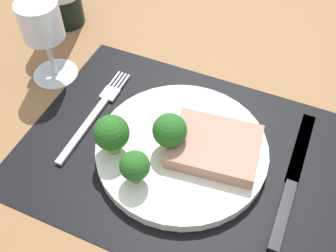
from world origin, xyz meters
The scene contains 10 objects.
ground_plane centered at (0.00, 0.00, -1.50)cm, with size 140.00×110.00×3.00cm, color brown.
placemat centered at (0.00, 0.00, 0.15)cm, with size 43.70×32.28×0.30cm, color black.
plate centered at (0.00, 0.00, 1.10)cm, with size 23.34×23.34×1.60cm, color silver.
steak centered at (4.26, 0.94, 2.91)cm, with size 11.45×9.16×2.03cm, color tan.
broccoli_center centered at (-8.07, -4.16, 5.34)cm, with size 4.68×4.68×5.92cm.
broccoli_back_left centered at (-1.44, -0.85, 5.38)cm, with size 4.52×4.52×5.81cm.
broccoli_near_fork centered at (-3.27, -7.19, 4.88)cm, with size 3.78×3.78×4.97cm.
fork centered at (-14.44, 1.42, 0.55)cm, with size 2.40×19.20×0.50cm.
knife centered at (14.92, 0.53, 0.60)cm, with size 1.80×23.00×0.80cm.
wine_glass centered at (-25.01, 6.61, 9.33)cm, with size 7.25×7.25×13.32cm.
Camera 1 is at (11.05, -29.97, 44.85)cm, focal length 42.44 mm.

